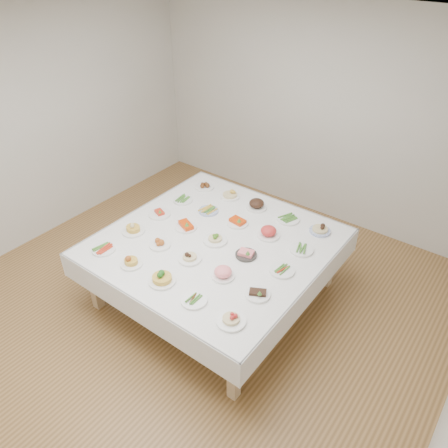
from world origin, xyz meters
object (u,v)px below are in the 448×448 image
Objects in this scene: dish_0 at (103,249)px; dish_12 at (215,237)px; display_table at (215,246)px; dish_24 at (320,228)px.

dish_12 reaches higher than dish_0.
display_table is 1.12m from dish_24.
dish_24 is (0.78, 0.80, -0.00)m from dish_12.
dish_0 reaches higher than display_table.
dish_0 is 2.23m from dish_24.
dish_0 is 1.12m from dish_12.
dish_0 is at bearing -134.92° from dish_12.
dish_12 reaches higher than dish_24.
dish_24 is at bearing 45.35° from dish_0.
display_table is 0.12m from dish_12.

